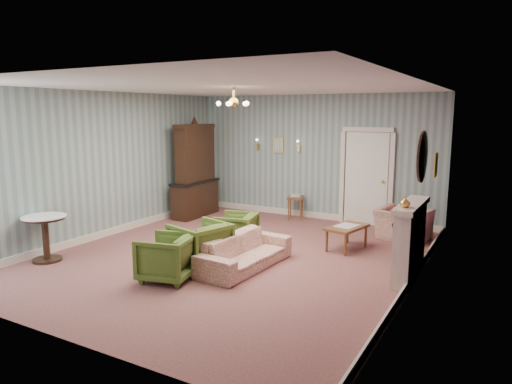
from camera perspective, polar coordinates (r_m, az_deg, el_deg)
The scene contains 27 objects.
floor at distance 8.21m, azimuth -2.61°, elevation -7.89°, with size 7.00×7.00×0.00m, color #8F5853.
ceiling at distance 7.84m, azimuth -2.77°, elevation 12.77°, with size 7.00×7.00×0.00m, color white.
wall_back at distance 11.00m, azimuth 7.00°, elevation 4.26°, with size 6.00×6.00×0.00m, color gray.
wall_front at distance 5.29m, azimuth -23.11°, elevation -2.31°, with size 6.00×6.00×0.00m, color gray.
wall_left at distance 9.80m, azimuth -17.78°, elevation 3.21°, with size 7.00×7.00×0.00m, color gray.
wall_right at distance 6.82m, azimuth 19.27°, elevation 0.47°, with size 7.00×7.00×0.00m, color gray.
wall_right_floral at distance 6.82m, azimuth 19.14°, elevation 0.48°, with size 7.00×7.00×0.00m, color #B65B6C.
door at distance 10.59m, azimuth 13.40°, elevation 1.84°, with size 1.12×0.12×2.16m, color white, non-canonical shape.
olive_chair_a at distance 7.12m, azimuth -10.91°, elevation -7.64°, with size 0.74×0.69×0.76m, color #4C6824.
olive_chair_b at distance 7.60m, azimuth -6.87°, elevation -6.17°, with size 0.80×0.75×0.82m, color #4C6824.
olive_chair_c at distance 8.64m, azimuth -2.46°, elevation -4.51°, with size 0.70×0.65×0.72m, color #4C6824.
sofa_chintz at distance 7.54m, azimuth -1.36°, elevation -6.63°, with size 1.84×0.54×0.72m, color #A14541.
wingback_chair at distance 9.59m, azimuth 17.65°, elevation -3.17°, with size 0.96×0.62×0.84m, color #A14541.
dresser at distance 11.22m, azimuth -7.52°, elevation 2.95°, with size 0.49×1.41×2.35m, color black, non-canonical shape.
fireplace at distance 7.41m, azimuth 18.37°, elevation -5.67°, with size 0.30×1.40×1.16m, color beige, non-canonical shape.
mantel_vase at distance 6.88m, azimuth 17.86°, elevation -1.20°, with size 0.15×0.15×0.15m, color gold.
oval_mirror at distance 7.17m, azimuth 19.69°, elevation 4.10°, with size 0.04×0.76×0.84m, color white, non-canonical shape.
framed_print at distance 8.52m, azimuth 21.20°, elevation 3.12°, with size 0.04×0.34×0.42m, color gold, non-canonical shape.
coffee_table at distance 8.71m, azimuth 11.06°, elevation -5.51°, with size 0.48×0.87×0.44m, color brown, non-canonical shape.
side_table_black at distance 8.30m, azimuth 17.96°, elevation -5.80°, with size 0.44×0.44×0.66m, color black, non-canonical shape.
pedestal_table at distance 8.61m, azimuth -24.42°, elevation -5.21°, with size 0.72×0.72×0.78m, color black, non-canonical shape.
nesting_table at distance 10.96m, azimuth 4.86°, elevation -1.81°, with size 0.36×0.46×0.60m, color brown, non-canonical shape.
gilt_mirror_back at distance 11.32m, azimuth 2.71°, elevation 5.74°, with size 0.28×0.06×0.36m, color gold, non-canonical shape.
sconce_left at distance 11.55m, azimuth 0.21°, elevation 5.84°, with size 0.16×0.12×0.30m, color gold, non-canonical shape.
sconce_right at distance 11.06m, azimuth 5.22°, elevation 5.63°, with size 0.16×0.12×0.30m, color gold, non-canonical shape.
chandelier at distance 7.83m, azimuth -2.76°, elevation 10.79°, with size 0.56×0.56×0.36m, color gold, non-canonical shape.
burgundy_cushion at distance 9.45m, azimuth 17.19°, elevation -2.96°, with size 0.38×0.10×0.38m, color maroon.
Camera 1 is at (4.13, -6.64, 2.48)m, focal length 32.56 mm.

